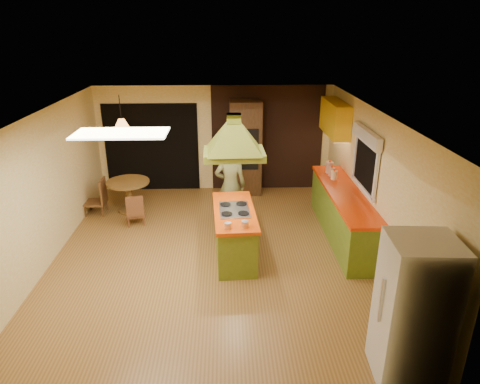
{
  "coord_description": "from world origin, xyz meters",
  "views": [
    {
      "loc": [
        0.26,
        -6.68,
        3.82
      ],
      "look_at": [
        0.49,
        0.05,
        1.15
      ],
      "focal_mm": 32.0,
      "sensor_mm": 36.0,
      "label": 1
    }
  ],
  "objects_px": {
    "canister_large": "(330,167)",
    "refrigerator": "(413,311)",
    "dining_table": "(129,190)",
    "wall_oven": "(245,148)",
    "kitchen_island": "(234,232)",
    "man": "(230,186)"
  },
  "relations": [
    {
      "from": "canister_large",
      "to": "refrigerator",
      "type": "bearing_deg",
      "value": -91.26
    },
    {
      "from": "dining_table",
      "to": "wall_oven",
      "type": "bearing_deg",
      "value": 21.74
    },
    {
      "from": "kitchen_island",
      "to": "refrigerator",
      "type": "distance_m",
      "value": 3.43
    },
    {
      "from": "dining_table",
      "to": "refrigerator",
      "type": "bearing_deg",
      "value": -49.16
    },
    {
      "from": "kitchen_island",
      "to": "canister_large",
      "type": "distance_m",
      "value": 2.7
    },
    {
      "from": "canister_large",
      "to": "wall_oven",
      "type": "bearing_deg",
      "value": 142.51
    },
    {
      "from": "wall_oven",
      "to": "dining_table",
      "type": "distance_m",
      "value": 2.82
    },
    {
      "from": "man",
      "to": "canister_large",
      "type": "height_order",
      "value": "man"
    },
    {
      "from": "refrigerator",
      "to": "dining_table",
      "type": "relative_size",
      "value": 1.92
    },
    {
      "from": "refrigerator",
      "to": "wall_oven",
      "type": "height_order",
      "value": "wall_oven"
    },
    {
      "from": "kitchen_island",
      "to": "wall_oven",
      "type": "bearing_deg",
      "value": 80.79
    },
    {
      "from": "refrigerator",
      "to": "wall_oven",
      "type": "bearing_deg",
      "value": 108.96
    },
    {
      "from": "refrigerator",
      "to": "man",
      "type": "bearing_deg",
      "value": 119.71
    },
    {
      "from": "wall_oven",
      "to": "dining_table",
      "type": "xyz_separation_m",
      "value": [
        -2.56,
        -1.02,
        -0.62
      ]
    },
    {
      "from": "man",
      "to": "dining_table",
      "type": "bearing_deg",
      "value": -18.74
    },
    {
      "from": "refrigerator",
      "to": "kitchen_island",
      "type": "bearing_deg",
      "value": 127.9
    },
    {
      "from": "wall_oven",
      "to": "man",
      "type": "bearing_deg",
      "value": -102.58
    },
    {
      "from": "man",
      "to": "canister_large",
      "type": "bearing_deg",
      "value": -165.62
    },
    {
      "from": "man",
      "to": "wall_oven",
      "type": "distance_m",
      "value": 1.85
    },
    {
      "from": "kitchen_island",
      "to": "canister_large",
      "type": "bearing_deg",
      "value": 37.29
    },
    {
      "from": "dining_table",
      "to": "canister_large",
      "type": "bearing_deg",
      "value": -3.69
    },
    {
      "from": "kitchen_island",
      "to": "man",
      "type": "height_order",
      "value": "man"
    }
  ]
}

